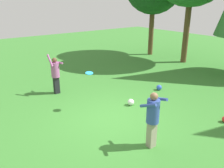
{
  "coord_description": "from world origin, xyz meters",
  "views": [
    {
      "loc": [
        5.72,
        -4.33,
        3.82
      ],
      "look_at": [
        -0.37,
        0.31,
        1.05
      ],
      "focal_mm": 37.82,
      "sensor_mm": 36.0,
      "label": 1
    }
  ],
  "objects_px": {
    "person_thrower": "(55,73)",
    "ball_blue": "(159,88)",
    "person_catcher": "(153,116)",
    "frisbee": "(89,73)",
    "ball_white": "(131,102)"
  },
  "relations": [
    {
      "from": "person_thrower",
      "to": "ball_blue",
      "type": "xyz_separation_m",
      "value": [
        2.42,
        3.76,
        -0.8
      ]
    },
    {
      "from": "person_catcher",
      "to": "frisbee",
      "type": "xyz_separation_m",
      "value": [
        -2.96,
        -0.09,
        0.45
      ]
    },
    {
      "from": "ball_white",
      "to": "ball_blue",
      "type": "bearing_deg",
      "value": 101.85
    },
    {
      "from": "person_catcher",
      "to": "frisbee",
      "type": "height_order",
      "value": "person_catcher"
    },
    {
      "from": "person_thrower",
      "to": "person_catcher",
      "type": "height_order",
      "value": "person_thrower"
    },
    {
      "from": "frisbee",
      "to": "ball_white",
      "type": "xyz_separation_m",
      "value": [
        0.64,
        1.41,
        -1.27
      ]
    },
    {
      "from": "frisbee",
      "to": "person_thrower",
      "type": "bearing_deg",
      "value": -172.42
    },
    {
      "from": "person_thrower",
      "to": "ball_white",
      "type": "bearing_deg",
      "value": 23.36
    },
    {
      "from": "person_thrower",
      "to": "ball_blue",
      "type": "distance_m",
      "value": 4.54
    },
    {
      "from": "person_catcher",
      "to": "frisbee",
      "type": "bearing_deg",
      "value": -0.0
    },
    {
      "from": "ball_white",
      "to": "person_thrower",
      "type": "bearing_deg",
      "value": -149.06
    },
    {
      "from": "person_catcher",
      "to": "ball_blue",
      "type": "distance_m",
      "value": 4.43
    },
    {
      "from": "ball_white",
      "to": "ball_blue",
      "type": "distance_m",
      "value": 2.1
    },
    {
      "from": "person_thrower",
      "to": "frisbee",
      "type": "relative_size",
      "value": 5.17
    },
    {
      "from": "person_thrower",
      "to": "person_catcher",
      "type": "xyz_separation_m",
      "value": [
        5.17,
        0.38,
        0.02
      ]
    }
  ]
}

